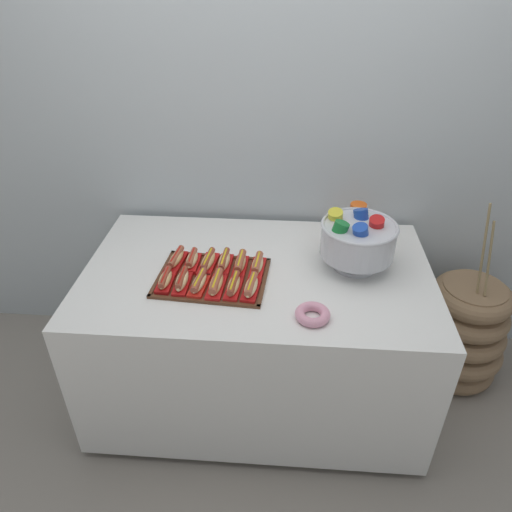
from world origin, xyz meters
name	(u,v)px	position (x,y,z in m)	size (l,w,h in m)	color
ground_plane	(257,389)	(0.00, 0.00, 0.00)	(10.00, 10.00, 0.00)	gray
back_wall	(266,122)	(0.00, 0.57, 1.30)	(6.00, 0.10, 2.60)	#B2BCC1
buffet_table	(257,332)	(0.00, 0.00, 0.42)	(1.59, 0.96, 0.79)	white
floor_vase	(461,332)	(1.09, 0.22, 0.29)	(0.48, 0.48, 1.07)	#896B4C
serving_tray	(212,278)	(-0.20, -0.08, 0.80)	(0.50, 0.39, 0.01)	#56331E
hot_dog_0	(165,280)	(-0.39, -0.15, 0.83)	(0.06, 0.15, 0.06)	#B21414
hot_dog_1	(182,281)	(-0.31, -0.16, 0.83)	(0.06, 0.17, 0.06)	#B21414
hot_dog_2	(199,283)	(-0.24, -0.16, 0.83)	(0.08, 0.17, 0.06)	red
hot_dog_3	(216,284)	(-0.16, -0.17, 0.83)	(0.07, 0.18, 0.06)	red
hot_dog_4	(234,286)	(-0.09, -0.17, 0.83)	(0.07, 0.17, 0.06)	red
hot_dog_5	(251,287)	(-0.01, -0.18, 0.83)	(0.08, 0.17, 0.06)	#B21414
hot_dog_6	(176,259)	(-0.38, 0.01, 0.83)	(0.08, 0.17, 0.06)	#B21414
hot_dog_7	(192,260)	(-0.30, 0.01, 0.83)	(0.06, 0.15, 0.06)	red
hot_dog_8	(208,262)	(-0.23, 0.00, 0.83)	(0.08, 0.19, 0.06)	red
hot_dog_9	(224,262)	(-0.15, 0.00, 0.83)	(0.07, 0.17, 0.06)	red
hot_dog_10	(240,264)	(-0.08, -0.01, 0.83)	(0.07, 0.17, 0.06)	red
hot_dog_11	(257,265)	(0.00, -0.02, 0.83)	(0.07, 0.17, 0.06)	red
punch_bowl	(357,239)	(0.44, 0.06, 0.94)	(0.34, 0.34, 0.26)	silver
cup_stack	(357,220)	(0.48, 0.36, 0.88)	(0.08, 0.08, 0.17)	#EA5B19
donut	(313,314)	(0.24, -0.32, 0.81)	(0.14, 0.14, 0.04)	pink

